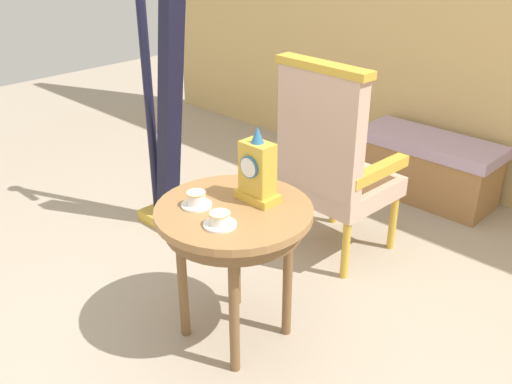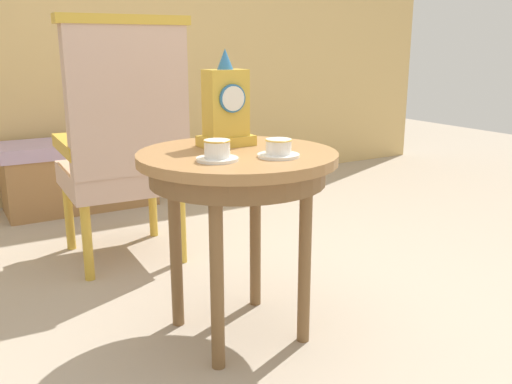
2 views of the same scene
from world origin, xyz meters
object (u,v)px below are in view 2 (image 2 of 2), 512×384
at_px(armchair, 124,141).
at_px(window_bench, 80,174).
at_px(teacup_left, 217,151).
at_px(side_table, 238,176).
at_px(teacup_right, 279,149).
at_px(mantel_clock, 226,108).

relative_size(armchair, window_bench, 1.20).
bearing_deg(window_bench, teacup_left, -90.76).
height_order(side_table, teacup_right, teacup_right).
distance_m(side_table, mantel_clock, 0.25).
bearing_deg(teacup_left, mantel_clock, 56.37).
distance_m(armchair, window_bench, 1.13).
bearing_deg(window_bench, armchair, -91.47).
bearing_deg(teacup_right, side_table, 116.26).
bearing_deg(side_table, window_bench, 92.90).
bearing_deg(armchair, teacup_left, -89.97).
height_order(armchair, window_bench, armchair).
bearing_deg(mantel_clock, window_bench, 93.77).
xyz_separation_m(teacup_left, window_bench, (0.03, 2.03, -0.48)).
distance_m(side_table, teacup_right, 0.19).
xyz_separation_m(armchair, window_bench, (0.03, 1.07, -0.37)).
relative_size(side_table, armchair, 0.59).
bearing_deg(teacup_left, side_table, 38.41).
relative_size(teacup_left, teacup_right, 0.97).
height_order(side_table, armchair, armchair).
xyz_separation_m(mantel_clock, armchair, (-0.15, 0.74, -0.21)).
bearing_deg(mantel_clock, teacup_left, -123.63).
bearing_deg(side_table, teacup_right, -63.74).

